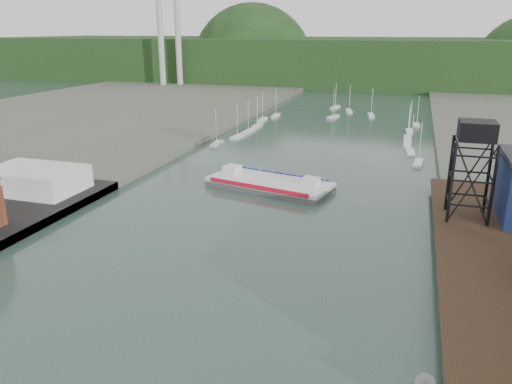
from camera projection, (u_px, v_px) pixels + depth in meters
The scene contains 7 objects.
east_pier at pixel (487, 252), 70.11m from camera, with size 14.00×70.00×2.45m.
white_shed at pixel (35, 179), 97.15m from camera, with size 18.00×12.00×4.50m, color silver.
lift_tower at pixel (476, 137), 78.16m from camera, with size 6.50×6.50×16.00m.
marina_sailboats at pixel (332, 128), 165.81m from camera, with size 57.71×92.65×0.90m.
smokestacks at pixel (169, 32), 272.03m from camera, with size 11.20×8.20×60.00m.
distant_hills at pixel (369, 64), 311.42m from camera, with size 500.00×120.00×80.00m.
chain_ferry at pixel (270, 184), 103.90m from camera, with size 27.29×15.70×3.69m.
Camera 1 is at (25.14, -25.79, 31.84)m, focal length 35.00 mm.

